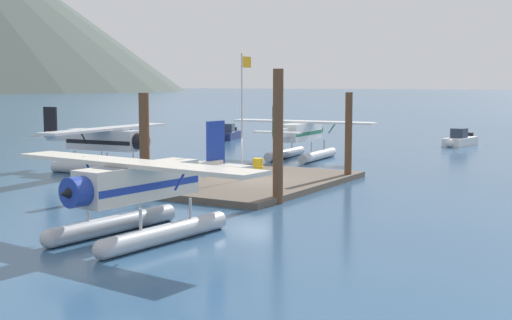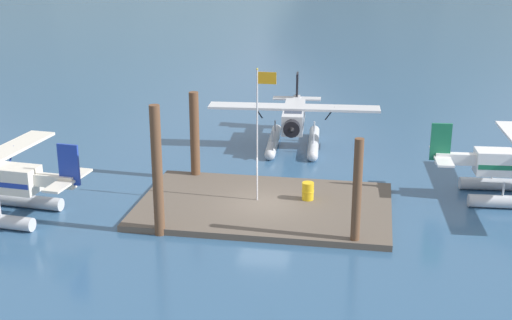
{
  "view_description": "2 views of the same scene",
  "coord_description": "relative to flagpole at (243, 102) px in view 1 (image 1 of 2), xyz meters",
  "views": [
    {
      "loc": [
        -30.51,
        -18.14,
        5.28
      ],
      "look_at": [
        1.71,
        0.78,
        1.12
      ],
      "focal_mm": 48.31,
      "sensor_mm": 36.0,
      "label": 1
    },
    {
      "loc": [
        4.99,
        -31.26,
        12.95
      ],
      "look_at": [
        -0.99,
        3.27,
        1.38
      ],
      "focal_mm": 49.31,
      "sensor_mm": 36.0,
      "label": 2
    }
  ],
  "objects": [
    {
      "name": "seaplane_cream_port_aft",
      "position": [
        -12.23,
        -3.3,
        -2.75
      ],
      "size": [
        7.96,
        10.48,
        3.84
      ],
      "color": "#B7BABF",
      "rests_on": "ground"
    },
    {
      "name": "seaplane_silver_bow_centre",
      "position": [
        0.47,
        9.98,
        -2.75
      ],
      "size": [
        10.47,
        7.97,
        3.84
      ],
      "color": "#B7BABF",
      "rests_on": "ground"
    },
    {
      "name": "piling_near_right",
      "position": [
        4.78,
        -3.84,
        -1.92
      ],
      "size": [
        0.39,
        0.39,
        4.81
      ],
      "primitive_type": "cylinder",
      "color": "brown",
      "rests_on": "ground"
    },
    {
      "name": "boat_navy_open_east",
      "position": [
        24.79,
        16.85,
        -3.84
      ],
      "size": [
        4.74,
        2.67,
        1.5
      ],
      "color": "navy",
      "rests_on": "ground"
    },
    {
      "name": "flagpole",
      "position": [
        0.0,
        0.0,
        0.0
      ],
      "size": [
        0.95,
        0.1,
        6.53
      ],
      "color": "silver",
      "rests_on": "dock_platform"
    },
    {
      "name": "dock_platform",
      "position": [
        0.31,
        -0.36,
        -4.18
      ],
      "size": [
        12.13,
        7.72,
        0.3
      ],
      "primitive_type": "cube",
      "color": "brown",
      "rests_on": "ground"
    },
    {
      "name": "fuel_drum",
      "position": [
        2.32,
        0.48,
        -3.59
      ],
      "size": [
        0.62,
        0.62,
        0.88
      ],
      "color": "gold",
      "rests_on": "dock_platform"
    },
    {
      "name": "ground_plane",
      "position": [
        0.31,
        -0.36,
        -4.33
      ],
      "size": [
        1200.0,
        1200.0,
        0.0
      ],
      "primitive_type": "plane",
      "color": "#2D5175"
    },
    {
      "name": "boat_white_open_se",
      "position": [
        28.92,
        -3.91,
        -3.84
      ],
      "size": [
        4.87,
        2.11,
        1.5
      ],
      "color": "silver",
      "rests_on": "ground"
    },
    {
      "name": "piling_far_left",
      "position": [
        -4.04,
        3.19,
        -1.91
      ],
      "size": [
        0.5,
        0.5,
        4.83
      ],
      "primitive_type": "cylinder",
      "color": "brown",
      "rests_on": "ground"
    },
    {
      "name": "piling_near_left",
      "position": [
        -3.8,
        -4.12,
        -1.37
      ],
      "size": [
        0.46,
        0.46,
        5.92
      ],
      "primitive_type": "cylinder",
      "color": "brown",
      "rests_on": "ground"
    },
    {
      "name": "seaplane_white_stbd_fwd",
      "position": [
        12.83,
        3.06,
        -2.75
      ],
      "size": [
        7.97,
        10.47,
        3.84
      ],
      "color": "#B7BABF",
      "rests_on": "ground"
    }
  ]
}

